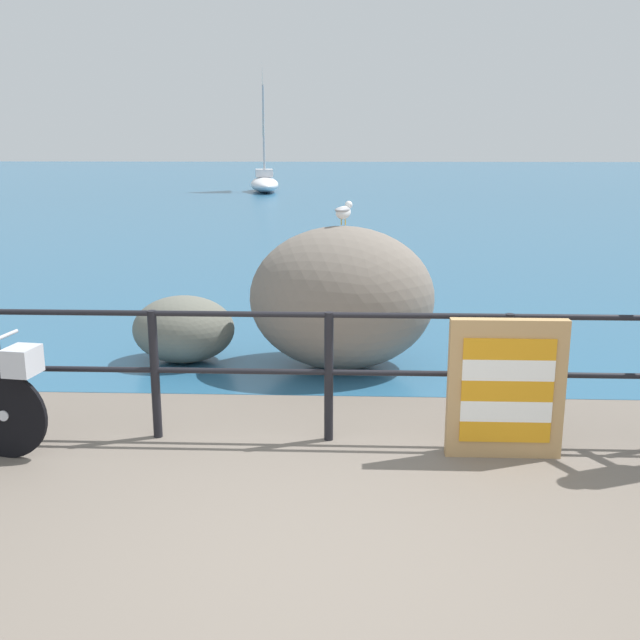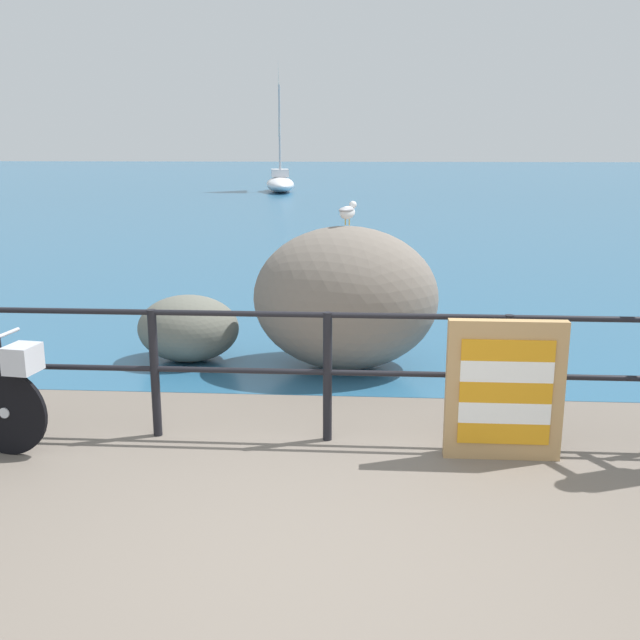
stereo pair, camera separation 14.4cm
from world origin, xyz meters
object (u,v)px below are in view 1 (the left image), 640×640
(breakwater_boulder_left, at_px, (184,329))
(seagull, at_px, (344,211))
(folded_deckchair_stack, at_px, (506,389))
(sailboat, at_px, (264,177))
(breakwater_boulder_main, at_px, (342,298))

(breakwater_boulder_left, distance_m, seagull, 2.08)
(seagull, bearing_deg, breakwater_boulder_left, 114.13)
(folded_deckchair_stack, distance_m, breakwater_boulder_left, 3.69)
(breakwater_boulder_left, xyz_separation_m, sailboat, (-2.39, 28.05, 0.36))
(breakwater_boulder_main, relative_size, sailboat, 0.30)
(seagull, distance_m, sailboat, 28.39)
(folded_deckchair_stack, xyz_separation_m, breakwater_boulder_main, (-1.22, 2.17, 0.21))
(breakwater_boulder_left, height_order, seagull, seagull)
(folded_deckchair_stack, relative_size, breakwater_boulder_left, 0.97)
(breakwater_boulder_main, height_order, seagull, seagull)
(breakwater_boulder_main, height_order, sailboat, sailboat)
(breakwater_boulder_left, relative_size, seagull, 3.21)
(folded_deckchair_stack, xyz_separation_m, sailboat, (-5.27, 30.35, 0.19))
(breakwater_boulder_left, bearing_deg, seagull, -1.49)
(seagull, xyz_separation_m, sailboat, (-4.06, 28.09, -0.89))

